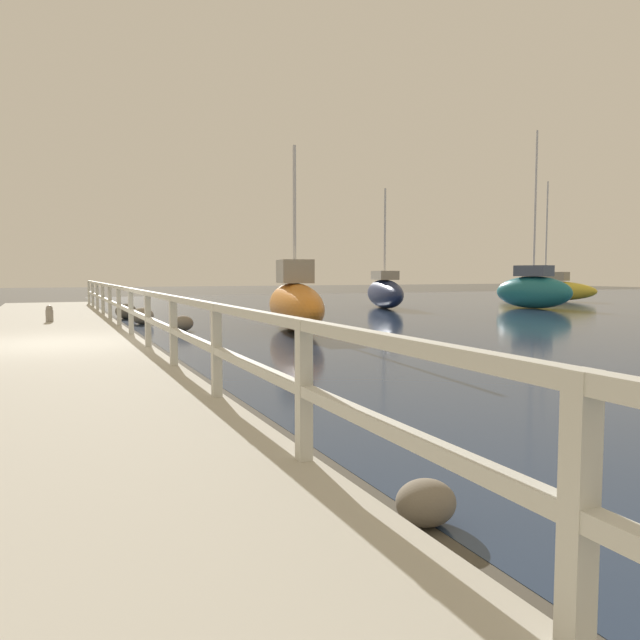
{
  "coord_description": "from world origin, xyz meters",
  "views": [
    {
      "loc": [
        0.01,
        -12.76,
        1.56
      ],
      "look_at": [
        4.38,
        -2.76,
        0.74
      ],
      "focal_mm": 35.0,
      "sensor_mm": 36.0,
      "label": 1
    }
  ],
  "objects_px": {
    "sailboat_teal": "(533,290)",
    "sailboat_navy": "(384,292)",
    "sailboat_orange": "(295,304)",
    "sailboat_yellow": "(545,289)",
    "mooring_bollard": "(49,314)"
  },
  "relations": [
    {
      "from": "mooring_bollard",
      "to": "sailboat_navy",
      "type": "relative_size",
      "value": 0.08
    },
    {
      "from": "sailboat_yellow",
      "to": "sailboat_navy",
      "type": "bearing_deg",
      "value": 173.85
    },
    {
      "from": "mooring_bollard",
      "to": "sailboat_teal",
      "type": "bearing_deg",
      "value": 8.46
    },
    {
      "from": "sailboat_teal",
      "to": "sailboat_navy",
      "type": "distance_m",
      "value": 6.51
    },
    {
      "from": "sailboat_teal",
      "to": "sailboat_orange",
      "type": "xyz_separation_m",
      "value": [
        -13.42,
        -5.61,
        -0.09
      ]
    },
    {
      "from": "mooring_bollard",
      "to": "sailboat_navy",
      "type": "height_order",
      "value": "sailboat_navy"
    },
    {
      "from": "sailboat_teal",
      "to": "sailboat_yellow",
      "type": "xyz_separation_m",
      "value": [
        6.1,
        5.72,
        -0.14
      ]
    },
    {
      "from": "mooring_bollard",
      "to": "sailboat_teal",
      "type": "height_order",
      "value": "sailboat_teal"
    },
    {
      "from": "mooring_bollard",
      "to": "sailboat_yellow",
      "type": "height_order",
      "value": "sailboat_yellow"
    },
    {
      "from": "mooring_bollard",
      "to": "sailboat_yellow",
      "type": "relative_size",
      "value": 0.07
    },
    {
      "from": "sailboat_teal",
      "to": "sailboat_navy",
      "type": "relative_size",
      "value": 1.3
    },
    {
      "from": "sailboat_navy",
      "to": "sailboat_teal",
      "type": "bearing_deg",
      "value": -8.34
    },
    {
      "from": "sailboat_navy",
      "to": "sailboat_orange",
      "type": "bearing_deg",
      "value": -113.43
    },
    {
      "from": "sailboat_navy",
      "to": "sailboat_yellow",
      "type": "distance_m",
      "value": 12.24
    },
    {
      "from": "sailboat_yellow",
      "to": "sailboat_teal",
      "type": "bearing_deg",
      "value": -156.2
    }
  ]
}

